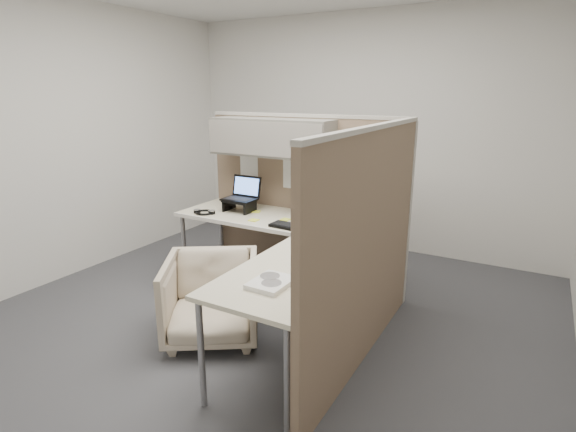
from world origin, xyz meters
The scene contains 19 objects.
ground centered at (0.00, 0.00, 0.00)m, with size 4.50×4.50×0.00m, color #3B3B40.
partition_back centered at (-0.22, 0.83, 1.10)m, with size 2.00×0.36×1.63m.
partition_right centered at (0.90, -0.07, 0.82)m, with size 0.07×2.03×1.63m.
desk centered at (0.12, 0.13, 0.69)m, with size 2.00×1.98×0.73m.
office_chair centered at (-0.20, -0.40, 0.35)m, with size 0.68×0.64×0.70m, color beige.
monitor_left centered at (0.14, 0.68, 1.00)m, with size 0.44×0.20×0.47m.
monitor_right centered at (0.63, 0.55, 1.00)m, with size 0.39×0.27×0.47m.
laptop_station centered at (-0.59, 0.57, 0.85)m, with size 0.31×0.26×0.32m.
keyboard centered at (0.14, 0.31, 0.74)m, with size 0.46×0.15×0.02m, color black.
mouse centered at (0.54, 0.35, 0.75)m, with size 0.11×0.07×0.04m, color black.
travel_mug centered at (0.40, 0.57, 0.81)m, with size 0.08×0.08×0.17m.
soda_can_green centered at (0.74, 0.28, 0.79)m, with size 0.07×0.07×0.12m, color #1E3FA5.
soda_can_silver centered at (0.61, 0.45, 0.79)m, with size 0.07×0.07×0.12m, color black.
sticky_note_c centered at (-0.44, 0.60, 0.73)m, with size 0.08×0.08×0.01m, color #E4EB3E.
sticky_note_d centered at (-0.07, 0.50, 0.73)m, with size 0.08×0.08×0.01m, color #E4EB3E.
sticky_note_a centered at (-0.30, 0.34, 0.73)m, with size 0.08×0.08×0.01m, color #E4EB3E.
headphones centered at (-0.83, 0.31, 0.74)m, with size 0.21×0.20×0.03m.
paper_stack centered at (0.55, -0.74, 0.75)m, with size 0.22×0.27×0.03m.
desk_clock centered at (0.61, -0.30, 0.78)m, with size 0.09×0.11×0.10m.
Camera 1 is at (1.83, -2.81, 1.84)m, focal length 28.00 mm.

